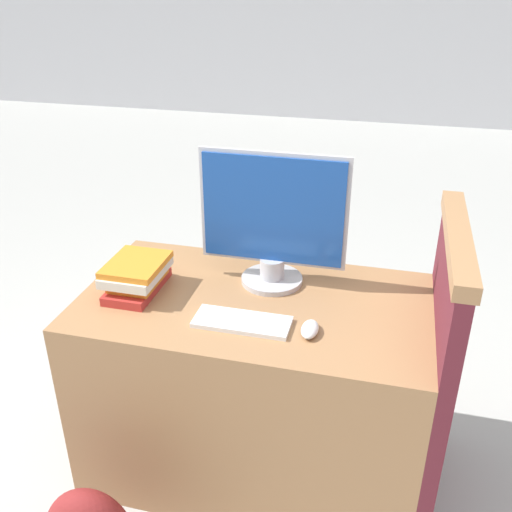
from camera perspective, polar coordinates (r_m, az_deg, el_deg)
wall_back at (r=7.64m, az=11.92°, el=23.33°), size 12.00×0.06×2.80m
desk at (r=2.24m, az=-0.19°, el=-12.75°), size 1.23×0.71×0.76m
carrel_divider at (r=2.09m, az=17.39°, el=-11.17°), size 0.07×0.70×1.10m
monitor at (r=2.02m, az=1.70°, el=3.47°), size 0.53×0.23×0.50m
keyboard at (r=1.89m, az=-1.51°, el=-6.60°), size 0.32×0.13×0.02m
mouse at (r=1.84m, az=5.40°, el=-7.30°), size 0.06×0.10×0.03m
book_stack at (r=2.09m, az=-11.83°, el=-1.93°), size 0.19×0.28×0.12m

